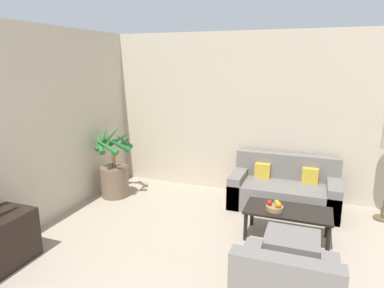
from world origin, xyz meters
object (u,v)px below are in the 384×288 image
object	(u,v)px
apple_red	(270,203)
apple_green	(277,202)
potted_palm	(114,170)
coffee_table	(288,213)
ottoman	(291,254)
sofa_loveseat	(284,191)
fruit_bowl	(275,208)
orange_fruit	(278,205)

from	to	relation	value
apple_red	apple_green	xyz separation A→B (m)	(0.08, 0.05, -0.00)
potted_palm	coffee_table	bearing A→B (deg)	-9.55
apple_red	ottoman	distance (m)	0.78
potted_palm	ottoman	distance (m)	3.20
potted_palm	sofa_loveseat	distance (m)	2.77
coffee_table	apple_green	world-z (taller)	apple_green
fruit_bowl	ottoman	xyz separation A→B (m)	(0.26, -0.64, -0.22)
potted_palm	apple_red	size ratio (longest dim) A/B	17.72
sofa_loveseat	fruit_bowl	world-z (taller)	sofa_loveseat
potted_palm	orange_fruit	size ratio (longest dim) A/B	15.28
potted_palm	fruit_bowl	distance (m)	2.75
fruit_bowl	apple_green	bearing A→B (deg)	74.93
apple_green	ottoman	xyz separation A→B (m)	(0.25, -0.70, -0.28)
sofa_loveseat	fruit_bowl	xyz separation A→B (m)	(-0.02, -1.08, 0.16)
potted_palm	fruit_bowl	world-z (taller)	potted_palm
coffee_table	apple_red	bearing A→B (deg)	-162.46
coffee_table	ottoman	size ratio (longest dim) A/B	1.88
coffee_table	fruit_bowl	xyz separation A→B (m)	(-0.16, -0.08, 0.08)
fruit_bowl	apple_green	xyz separation A→B (m)	(0.02, 0.06, 0.06)
ottoman	apple_green	bearing A→B (deg)	109.68
apple_red	ottoman	world-z (taller)	apple_red
apple_red	ottoman	size ratio (longest dim) A/B	0.12
sofa_loveseat	fruit_bowl	bearing A→B (deg)	-91.03
ottoman	orange_fruit	bearing A→B (deg)	109.81
apple_red	orange_fruit	size ratio (longest dim) A/B	0.86
sofa_loveseat	apple_red	bearing A→B (deg)	-94.57
ottoman	coffee_table	bearing A→B (deg)	98.37
fruit_bowl	coffee_table	bearing A→B (deg)	25.60
coffee_table	apple_red	xyz separation A→B (m)	(-0.23, -0.07, 0.14)
sofa_loveseat	apple_red	size ratio (longest dim) A/B	23.68
potted_palm	sofa_loveseat	size ratio (longest dim) A/B	0.75
fruit_bowl	sofa_loveseat	bearing A→B (deg)	88.97
sofa_loveseat	apple_red	world-z (taller)	sofa_loveseat
sofa_loveseat	orange_fruit	distance (m)	1.13
fruit_bowl	apple_green	size ratio (longest dim) A/B	3.31
coffee_table	fruit_bowl	bearing A→B (deg)	-154.40
potted_palm	ottoman	xyz separation A→B (m)	(2.96, -1.20, -0.24)
sofa_loveseat	ottoman	size ratio (longest dim) A/B	2.84
sofa_loveseat	coffee_table	bearing A→B (deg)	-82.04
sofa_loveseat	orange_fruit	bearing A→B (deg)	-88.62
apple_green	fruit_bowl	bearing A→B (deg)	-105.07
apple_green	orange_fruit	xyz separation A→B (m)	(0.03, -0.09, 0.01)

